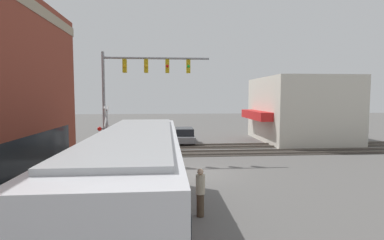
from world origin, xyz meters
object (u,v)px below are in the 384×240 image
Objects in this scene: pedestrian_at_crossing at (114,148)px; pedestrian_near_bus at (200,192)px; crossing_signal at (107,129)px; city_bus at (136,178)px; parked_car_grey at (184,136)px.

pedestrian_near_bus is at bearing -153.94° from pedestrian_at_crossing.
crossing_signal is at bearing 143.64° from pedestrian_at_crossing.
crossing_signal is 10.72m from pedestrian_near_bus.
crossing_signal is (10.60, 2.99, 0.45)m from city_bus.
pedestrian_near_bus is (-9.29, -5.17, -1.38)m from crossing_signal.
crossing_signal reaches higher than pedestrian_near_bus.
pedestrian_near_bus is at bearing -150.90° from crossing_signal.
pedestrian_at_crossing is 1.02× the size of pedestrian_near_bus.
city_bus is 6.33× the size of pedestrian_near_bus.
pedestrian_at_crossing is 10.91m from pedestrian_near_bus.
pedestrian_at_crossing is at bearing 146.10° from parked_car_grey.
pedestrian_at_crossing is at bearing -36.36° from crossing_signal.
city_bus is 19.08m from parked_car_grey.
pedestrian_near_bus is at bearing 178.63° from parked_car_grey.
crossing_signal is 0.81× the size of parked_car_grey.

